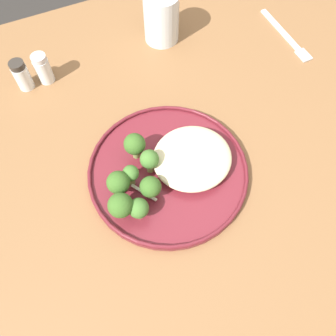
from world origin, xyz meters
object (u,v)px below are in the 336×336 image
broccoli_floret_right_tilted (150,160)px  pepper_shaker (22,75)px  broccoli_floret_small_sprig (121,206)px  dinner_fork (286,36)px  seared_scallop_large_seared (219,167)px  broccoli_floret_beside_noodles (150,187)px  seared_scallop_tilted_round (176,157)px  water_glass (161,21)px  broccoli_floret_left_leaning (118,183)px  seared_scallop_rear_pale (192,160)px  salt_shaker (43,69)px  dinner_plate (168,171)px  broccoli_floret_rear_charred (135,145)px  seared_scallop_on_noodles (170,167)px  broccoli_floret_tall_stalk (139,209)px  broccoli_floret_near_rim (131,174)px

broccoli_floret_right_tilted → pepper_shaker: pepper_shaker is taller
broccoli_floret_small_sprig → broccoli_floret_right_tilted: broccoli_floret_small_sprig is taller
dinner_fork → seared_scallop_large_seared: bearing=38.2°
broccoli_floret_beside_noodles → pepper_shaker: size_ratio=0.77×
seared_scallop_tilted_round → water_glass: 0.34m
broccoli_floret_left_leaning → pepper_shaker: 0.33m
seared_scallop_rear_pale → salt_shaker: 0.37m
seared_scallop_tilted_round → broccoli_floret_beside_noodles: 0.09m
dinner_plate → broccoli_floret_left_leaning: broccoli_floret_left_leaning is taller
broccoli_floret_rear_charred → seared_scallop_on_noodles: bearing=130.6°
water_glass → seared_scallop_rear_pale: bearing=75.2°
broccoli_floret_small_sprig → water_glass: 0.45m
seared_scallop_on_noodles → seared_scallop_tilted_round: 0.02m
broccoli_floret_beside_noodles → broccoli_floret_left_leaning: size_ratio=0.88×
seared_scallop_on_noodles → broccoli_floret_tall_stalk: broccoli_floret_tall_stalk is taller
dinner_plate → seared_scallop_large_seared: size_ratio=10.90×
seared_scallop_large_seared → broccoli_floret_tall_stalk: size_ratio=0.57×
seared_scallop_rear_pale → salt_shaker: (0.19, -0.32, 0.01)m
broccoli_floret_near_rim → broccoli_floret_tall_stalk: broccoli_floret_near_rim is taller
broccoli_floret_near_rim → broccoli_floret_right_tilted: 0.04m
seared_scallop_on_noodles → water_glass: water_glass is taller
broccoli_floret_right_tilted → water_glass: bearing=-117.4°
seared_scallop_rear_pale → broccoli_floret_beside_noodles: (0.09, 0.03, 0.02)m
broccoli_floret_near_rim → water_glass: water_glass is taller
broccoli_floret_rear_charred → broccoli_floret_left_leaning: bearing=47.7°
seared_scallop_tilted_round → broccoli_floret_small_sprig: (0.13, 0.06, 0.03)m
broccoli_floret_right_tilted → broccoli_floret_tall_stalk: size_ratio=1.20×
dinner_plate → broccoli_floret_right_tilted: 0.05m
broccoli_floret_rear_charred → pepper_shaker: 0.30m
seared_scallop_on_noodles → broccoli_floret_rear_charred: broccoli_floret_rear_charred is taller
seared_scallop_rear_pale → dinner_fork: (-0.35, -0.22, -0.02)m
broccoli_floret_rear_charred → pepper_shaker: broccoli_floret_rear_charred is taller
seared_scallop_large_seared → seared_scallop_rear_pale: 0.05m
seared_scallop_large_seared → broccoli_floret_left_leaning: 0.18m
pepper_shaker → seared_scallop_rear_pale: bearing=126.0°
broccoli_floret_tall_stalk → pepper_shaker: size_ratio=0.70×
broccoli_floret_right_tilted → seared_scallop_large_seared: bearing=155.5°
pepper_shaker → broccoli_floret_rear_charred: bearing=118.8°
dinner_plate → water_glass: bearing=-112.3°
broccoli_floret_beside_noodles → water_glass: bearing=-116.7°
broccoli_floret_beside_noodles → water_glass: water_glass is taller
seared_scallop_rear_pale → seared_scallop_large_seared: bearing=138.9°
seared_scallop_rear_pale → seared_scallop_on_noodles: size_ratio=0.97×
broccoli_floret_rear_charred → water_glass: water_glass is taller
broccoli_floret_rear_charred → salt_shaker: 0.28m
broccoli_floret_tall_stalk → dinner_fork: 0.55m
broccoli_floret_rear_charred → broccoli_floret_left_leaning: size_ratio=1.02×
seared_scallop_tilted_round → salt_shaker: (0.16, -0.30, 0.01)m
broccoli_floret_rear_charred → broccoli_floret_left_leaning: 0.08m
dinner_plate → broccoli_floret_small_sprig: 0.12m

